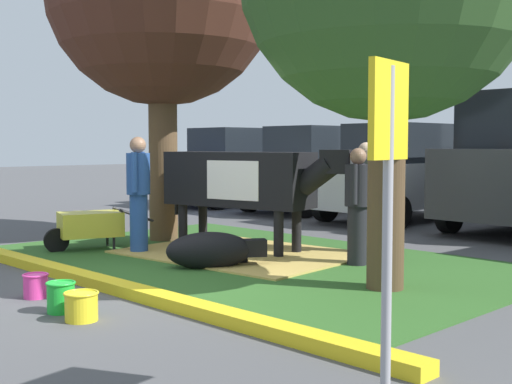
{
  "coord_description": "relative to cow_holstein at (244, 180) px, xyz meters",
  "views": [
    {
      "loc": [
        6.36,
        -4.4,
        1.6
      ],
      "look_at": [
        -0.67,
        2.49,
        0.9
      ],
      "focal_mm": 47.4,
      "sensor_mm": 36.0,
      "label": 1
    }
  ],
  "objects": [
    {
      "name": "bucket_green",
      "position": [
        1.39,
        -3.71,
        -0.92
      ],
      "size": [
        0.28,
        0.28,
        0.3
      ],
      "color": "green",
      "rests_on": "ground"
    },
    {
      "name": "person_visitor_far",
      "position": [
        -0.98,
        -1.19,
        -0.15
      ],
      "size": [
        0.38,
        0.42,
        1.71
      ],
      "color": "#23478C",
      "rests_on": "ground"
    },
    {
      "name": "bucket_yellow",
      "position": [
        1.79,
        -3.73,
        -0.93
      ],
      "size": [
        0.32,
        0.32,
        0.27
      ],
      "color": "yellow",
      "rests_on": "ground"
    },
    {
      "name": "curb_yellow",
      "position": [
        0.58,
        -2.85,
        -1.01
      ],
      "size": [
        8.51,
        0.24,
        0.12
      ],
      "primitive_type": "cube",
      "color": "yellow",
      "rests_on": "ground"
    },
    {
      "name": "person_handler",
      "position": [
        1.38,
        1.1,
        -0.2
      ],
      "size": [
        0.47,
        0.34,
        1.63
      ],
      "color": "black",
      "rests_on": "ground"
    },
    {
      "name": "bucket_pink",
      "position": [
        0.64,
        -3.6,
        -0.94
      ],
      "size": [
        0.27,
        0.27,
        0.25
      ],
      "color": "#EA3893",
      "rests_on": "ground"
    },
    {
      "name": "cow_holstein",
      "position": [
        0.0,
        0.0,
        0.0
      ],
      "size": [
        3.1,
        1.15,
        1.52
      ],
      "color": "black",
      "rests_on": "ground"
    },
    {
      "name": "calf_lying",
      "position": [
        0.69,
        -1.22,
        -0.83
      ],
      "size": [
        1.02,
        1.26,
        0.48
      ],
      "color": "black",
      "rests_on": "ground"
    },
    {
      "name": "sedan_blue",
      "position": [
        -6.01,
        5.47,
        -0.09
      ],
      "size": [
        2.15,
        4.47,
        2.02
      ],
      "color": "navy",
      "rests_on": "ground"
    },
    {
      "name": "parking_sign",
      "position": [
        4.98,
        -3.58,
        0.39
      ],
      "size": [
        0.11,
        0.44,
        2.07
      ],
      "color": "#99999E",
      "rests_on": "ground"
    },
    {
      "name": "wheelbarrow",
      "position": [
        -1.75,
        -1.56,
        -0.68
      ],
      "size": [
        0.96,
        1.6,
        0.63
      ],
      "color": "gold",
      "rests_on": "ground"
    },
    {
      "name": "person_visitor_near",
      "position": [
        1.86,
        0.28,
        -0.24
      ],
      "size": [
        0.34,
        0.49,
        1.55
      ],
      "color": "black",
      "rests_on": "ground"
    },
    {
      "name": "hay_bedding",
      "position": [
        0.17,
        -0.22,
        -1.05
      ],
      "size": [
        3.41,
        2.68,
        0.04
      ],
      "primitive_type": "cube",
      "rotation": [
        0.0,
        0.0,
        0.09
      ],
      "color": "tan",
      "rests_on": "ground"
    },
    {
      "name": "hatchback_white",
      "position": [
        -3.33,
        5.61,
        -0.09
      ],
      "size": [
        2.15,
        4.47,
        2.02
      ],
      "color": "silver",
      "rests_on": "ground"
    },
    {
      "name": "ground_plane",
      "position": [
        0.84,
        -2.41,
        -1.07
      ],
      "size": [
        80.0,
        80.0,
        0.0
      ],
      "primitive_type": "plane",
      "color": "#4C4C4F"
    },
    {
      "name": "grass_island",
      "position": [
        0.58,
        -0.4,
        -1.06
      ],
      "size": [
        7.31,
        4.59,
        0.02
      ],
      "primitive_type": "cube",
      "color": "#2D5B23",
      "rests_on": "ground"
    },
    {
      "name": "sedan_silver",
      "position": [
        -0.78,
        5.35,
        -0.09
      ],
      "size": [
        2.15,
        4.47,
        2.02
      ],
      "color": "silver",
      "rests_on": "ground"
    }
  ]
}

